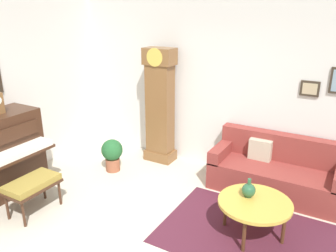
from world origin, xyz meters
name	(u,v)px	position (x,y,z in m)	size (l,w,h in m)	color
ground_plane	(129,238)	(0.00, 0.00, -0.05)	(6.40, 6.00, 0.10)	beige
wall_back	(211,86)	(0.01, 2.40, 1.40)	(5.30, 0.13, 2.80)	silver
area_rug	(248,235)	(1.27, 0.73, 0.00)	(2.10, 1.50, 0.01)	#4C1E2D
piano_bench	(32,185)	(-1.42, -0.22, 0.41)	(0.42, 0.70, 0.48)	#3D2316
grandfather_clock	(160,109)	(-0.81, 2.08, 0.96)	(0.52, 0.34, 2.03)	brown
couch	(277,172)	(1.29, 1.99, 0.31)	(1.90, 0.80, 0.84)	maroon
coffee_table	(255,204)	(1.30, 0.78, 0.43)	(0.88, 0.88, 0.46)	gold
green_jug	(249,190)	(1.19, 0.85, 0.55)	(0.17, 0.17, 0.24)	#234C33
potted_plant	(112,153)	(-1.28, 1.29, 0.32)	(0.36, 0.36, 0.56)	#935138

